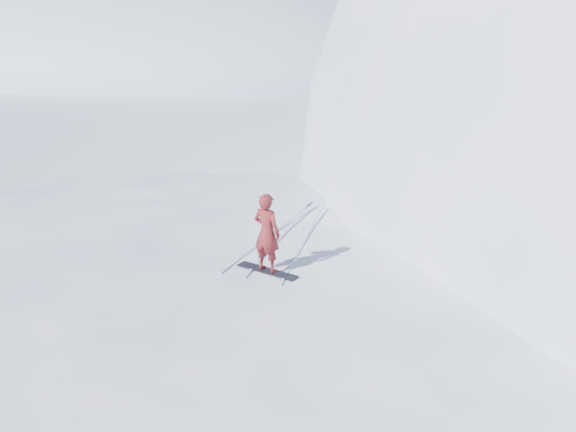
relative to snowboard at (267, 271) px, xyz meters
name	(u,v)px	position (x,y,z in m)	size (l,w,h in m)	color
ground	(191,402)	(-0.57, -2.42, -2.41)	(400.00, 400.00, 0.00)	white
near_ridge	(295,352)	(0.43, 0.58, -2.41)	(36.00, 28.00, 4.80)	white
far_ridge_a	(67,54)	(-70.57, 57.58, -2.41)	(120.00, 70.00, 28.00)	white
far_ridge_c	(379,41)	(-40.57, 107.58, -2.41)	(140.00, 90.00, 36.00)	white
wind_bumps	(225,352)	(-1.13, -0.30, -2.41)	(16.00, 14.40, 1.00)	white
snowboard	(267,271)	(0.00, 0.00, 0.00)	(1.63, 0.30, 0.03)	black
snowboarder	(267,233)	(0.00, 0.00, 0.97)	(0.70, 0.46, 1.92)	maroon
board_tracks	(287,235)	(-0.79, 2.33, 0.01)	(2.28, 5.98, 0.04)	silver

